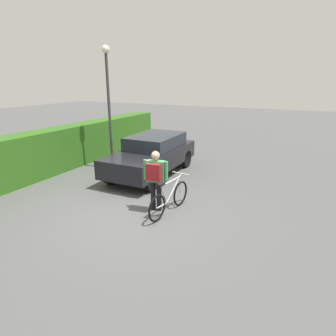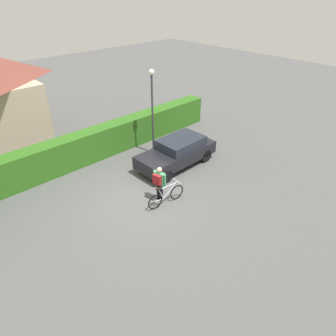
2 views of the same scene
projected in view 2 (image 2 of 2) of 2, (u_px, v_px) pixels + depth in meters
ground_plane at (148, 198)px, 13.19m from camera, size 60.00×60.00×0.00m
hedge_row at (90, 146)px, 15.64m from camera, size 15.80×0.90×1.57m
parked_car_near at (177, 152)px, 15.18m from camera, size 4.14×1.76×1.40m
bicycle at (166, 196)px, 12.68m from camera, size 1.78×0.50×0.92m
person_rider at (159, 181)px, 12.60m from camera, size 0.40×0.64×1.58m
street_lamp at (152, 102)px, 15.20m from camera, size 0.28×0.28×4.42m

